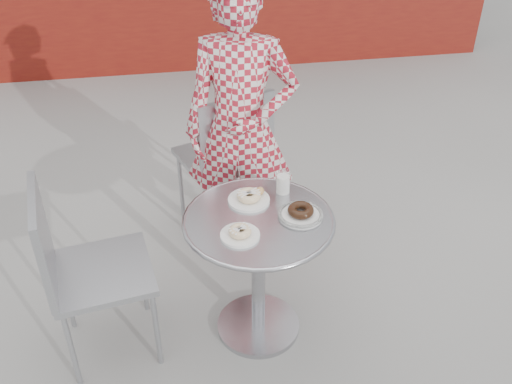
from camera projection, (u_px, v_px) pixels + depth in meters
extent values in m
plane|color=#9C9994|center=(263.00, 334.00, 2.92)|extent=(60.00, 60.00, 0.00)
cube|color=maroon|center=(196.00, 19.00, 5.64)|extent=(6.02, 0.20, 1.00)
cylinder|color=#BDBCC1|center=(258.00, 325.00, 2.95)|extent=(0.42, 0.42, 0.03)
cylinder|color=#BDBCC1|center=(258.00, 277.00, 2.76)|extent=(0.07, 0.07, 0.67)
cylinder|color=#BDBCC1|center=(259.00, 220.00, 2.57)|extent=(0.67, 0.67, 0.02)
torus|color=#BDBCC1|center=(259.00, 220.00, 2.57)|extent=(0.70, 0.70, 0.02)
cube|color=#A2A4A9|center=(221.00, 157.00, 3.42)|extent=(0.58, 0.58, 0.03)
cube|color=#A2A4A9|center=(237.00, 137.00, 3.13)|extent=(0.44, 0.18, 0.46)
cube|color=#A2A4A9|center=(102.00, 272.00, 2.60)|extent=(0.51, 0.51, 0.03)
cube|color=#A2A4A9|center=(43.00, 241.00, 2.41)|extent=(0.10, 0.44, 0.44)
imported|color=maroon|center=(241.00, 130.00, 3.01)|extent=(0.68, 0.54, 1.64)
cylinder|color=white|center=(249.00, 200.00, 2.67)|extent=(0.20, 0.20, 0.01)
torus|color=tan|center=(249.00, 195.00, 2.66)|extent=(0.11, 0.11, 0.04)
sphere|color=#B77A3F|center=(260.00, 191.00, 2.69)|extent=(0.04, 0.04, 0.04)
cylinder|color=white|center=(240.00, 235.00, 2.45)|extent=(0.17, 0.17, 0.01)
torus|color=tan|center=(240.00, 231.00, 2.44)|extent=(0.10, 0.10, 0.03)
cylinder|color=white|center=(300.00, 215.00, 2.57)|extent=(0.20, 0.20, 0.01)
torus|color=black|center=(301.00, 210.00, 2.56)|extent=(0.12, 0.12, 0.04)
torus|color=black|center=(300.00, 214.00, 2.57)|extent=(0.21, 0.21, 0.02)
cylinder|color=white|center=(283.00, 184.00, 2.71)|extent=(0.06, 0.06, 0.09)
cylinder|color=white|center=(283.00, 183.00, 2.71)|extent=(0.07, 0.07, 0.11)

